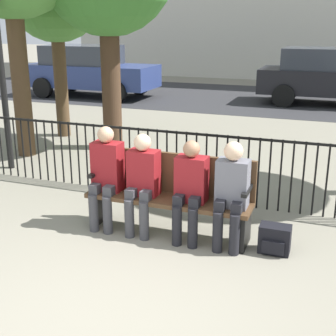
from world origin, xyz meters
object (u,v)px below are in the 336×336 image
at_px(seated_person_1, 142,179).
at_px(parked_car_0, 331,76).
at_px(seated_person_3, 231,190).
at_px(park_bench, 170,191).
at_px(seated_person_0, 106,173).
at_px(parked_car_1, 89,70).
at_px(seated_person_2, 190,186).
at_px(backpack, 275,239).

distance_m(seated_person_1, parked_car_0, 10.05).
height_order(seated_person_3, parked_car_0, parked_car_0).
height_order(park_bench, seated_person_0, seated_person_0).
bearing_deg(parked_car_0, seated_person_1, -99.62).
bearing_deg(seated_person_3, park_bench, 169.77).
relative_size(park_bench, parked_car_0, 0.45).
bearing_deg(park_bench, parked_car_0, 81.93).
bearing_deg(seated_person_1, seated_person_0, 179.65).
relative_size(seated_person_3, parked_car_1, 0.28).
bearing_deg(seated_person_1, parked_car_0, 80.38).
distance_m(seated_person_2, seated_person_3, 0.46).
relative_size(parked_car_0, parked_car_1, 1.00).
relative_size(seated_person_0, seated_person_2, 1.07).
distance_m(park_bench, seated_person_1, 0.36).
bearing_deg(seated_person_3, seated_person_1, -179.99).
bearing_deg(seated_person_3, parked_car_0, 86.23).
height_order(park_bench, seated_person_1, seated_person_1).
height_order(seated_person_1, backpack, seated_person_1).
bearing_deg(seated_person_3, seated_person_2, -179.78).
xyz_separation_m(parked_car_0, parked_car_1, (-7.41, -0.97, 0.00)).
bearing_deg(seated_person_2, backpack, 1.37).
xyz_separation_m(seated_person_2, seated_person_3, (0.46, 0.00, 0.02)).
xyz_separation_m(seated_person_0, seated_person_1, (0.46, -0.00, -0.02)).
bearing_deg(seated_person_0, seated_person_1, -0.35).
bearing_deg(seated_person_0, backpack, 0.52).
bearing_deg(parked_car_0, seated_person_2, -96.39).
distance_m(seated_person_0, backpack, 2.03).
height_order(seated_person_0, parked_car_0, parked_car_0).
height_order(seated_person_0, parked_car_1, parked_car_1).
relative_size(park_bench, seated_person_3, 1.63).
xyz_separation_m(seated_person_1, seated_person_2, (0.57, -0.00, -0.02)).
bearing_deg(seated_person_3, backpack, 2.45).
xyz_separation_m(seated_person_0, parked_car_0, (2.14, 9.91, 0.17)).
distance_m(seated_person_0, seated_person_2, 1.03).
height_order(seated_person_3, parked_car_1, parked_car_1).
height_order(seated_person_3, backpack, seated_person_3).
bearing_deg(backpack, park_bench, 174.76).
distance_m(seated_person_3, backpack, 0.70).
bearing_deg(seated_person_1, park_bench, 24.25).
xyz_separation_m(seated_person_2, backpack, (0.94, 0.02, -0.49)).
height_order(seated_person_0, seated_person_2, seated_person_0).
height_order(park_bench, seated_person_3, seated_person_3).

